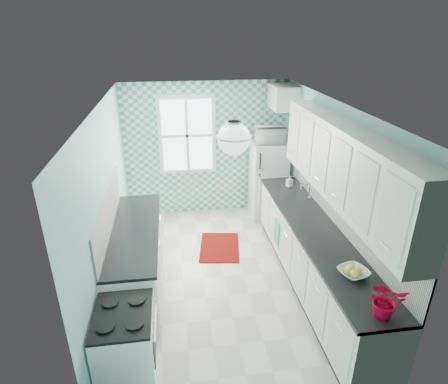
{
  "coord_description": "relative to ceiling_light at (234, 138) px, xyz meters",
  "views": [
    {
      "loc": [
        -0.63,
        -4.47,
        3.39
      ],
      "look_at": [
        0.05,
        0.25,
        1.25
      ],
      "focal_mm": 30.0,
      "sensor_mm": 36.0,
      "label": 1
    }
  ],
  "objects": [
    {
      "name": "floor",
      "position": [
        0.0,
        0.8,
        -2.33
      ],
      "size": [
        3.0,
        4.4,
        0.02
      ],
      "primitive_type": "cube",
      "color": "#EEE1CB",
      "rests_on": "ground"
    },
    {
      "name": "ceiling",
      "position": [
        0.0,
        0.8,
        0.19
      ],
      "size": [
        3.0,
        4.4,
        0.02
      ],
      "primitive_type": "cube",
      "color": "white",
      "rests_on": "wall_back"
    },
    {
      "name": "wall_back",
      "position": [
        0.0,
        3.01,
        -1.07
      ],
      "size": [
        3.0,
        0.02,
        2.5
      ],
      "primitive_type": "cube",
      "color": "#85C3BF",
      "rests_on": "floor"
    },
    {
      "name": "wall_front",
      "position": [
        0.0,
        -1.41,
        -1.07
      ],
      "size": [
        3.0,
        0.02,
        2.5
      ],
      "primitive_type": "cube",
      "color": "#85C3BF",
      "rests_on": "floor"
    },
    {
      "name": "wall_left",
      "position": [
        -1.51,
        0.8,
        -1.07
      ],
      "size": [
        0.02,
        4.4,
        2.5
      ],
      "primitive_type": "cube",
      "color": "#85C3BF",
      "rests_on": "floor"
    },
    {
      "name": "wall_right",
      "position": [
        1.51,
        0.8,
        -1.07
      ],
      "size": [
        0.02,
        4.4,
        2.5
      ],
      "primitive_type": "cube",
      "color": "#85C3BF",
      "rests_on": "floor"
    },
    {
      "name": "accent_wall",
      "position": [
        0.0,
        2.99,
        -1.07
      ],
      "size": [
        3.0,
        0.01,
        2.5
      ],
      "primitive_type": "cube",
      "color": "teal",
      "rests_on": "wall_back"
    },
    {
      "name": "window",
      "position": [
        -0.35,
        2.96,
        -0.77
      ],
      "size": [
        1.04,
        0.05,
        1.44
      ],
      "color": "white",
      "rests_on": "wall_back"
    },
    {
      "name": "backsplash_right",
      "position": [
        1.49,
        0.4,
        -1.13
      ],
      "size": [
        0.02,
        3.6,
        0.51
      ],
      "primitive_type": "cube",
      "color": "white",
      "rests_on": "wall_right"
    },
    {
      "name": "backsplash_left",
      "position": [
        -1.49,
        0.73,
        -1.13
      ],
      "size": [
        0.02,
        2.15,
        0.51
      ],
      "primitive_type": "cube",
      "color": "white",
      "rests_on": "wall_left"
    },
    {
      "name": "upper_cabinets_right",
      "position": [
        1.33,
        0.2,
        -0.42
      ],
      "size": [
        0.33,
        3.2,
        0.9
      ],
      "primitive_type": "cube",
      "color": "silver",
      "rests_on": "wall_right"
    },
    {
      "name": "upper_cabinet_fridge",
      "position": [
        1.3,
        2.63,
        -0.07
      ],
      "size": [
        0.4,
        0.74,
        0.4
      ],
      "primitive_type": "cube",
      "color": "silver",
      "rests_on": "wall_right"
    },
    {
      "name": "ceiling_light",
      "position": [
        0.0,
        0.0,
        0.0
      ],
      "size": [
        0.34,
        0.34,
        0.35
      ],
      "color": "silver",
      "rests_on": "ceiling"
    },
    {
      "name": "base_cabinets_right",
      "position": [
        1.2,
        0.4,
        -1.87
      ],
      "size": [
        0.6,
        3.6,
        0.9
      ],
      "primitive_type": "cube",
      "color": "white",
      "rests_on": "floor"
    },
    {
      "name": "countertop_right",
      "position": [
        1.19,
        0.4,
        -1.4
      ],
      "size": [
        0.63,
        3.6,
        0.04
      ],
      "primitive_type": "cube",
      "color": "black",
      "rests_on": "base_cabinets_right"
    },
    {
      "name": "base_cabinets_left",
      "position": [
        -1.2,
        0.73,
        -1.87
      ],
      "size": [
        0.6,
        2.15,
        0.9
      ],
      "primitive_type": "cube",
      "color": "white",
      "rests_on": "floor"
    },
    {
      "name": "countertop_left",
      "position": [
        -1.19,
        0.73,
        -1.4
      ],
      "size": [
        0.63,
        2.15,
        0.04
      ],
      "primitive_type": "cube",
      "color": "black",
      "rests_on": "base_cabinets_left"
    },
    {
      "name": "fridge",
      "position": [
        1.11,
        2.63,
        -1.6
      ],
      "size": [
        0.63,
        0.63,
        1.45
      ],
      "rotation": [
        0.0,
        0.0,
        -0.02
      ],
      "color": "white",
      "rests_on": "floor"
    },
    {
      "name": "stove",
      "position": [
        -1.2,
        -0.77,
        -1.88
      ],
      "size": [
        0.57,
        0.71,
        0.85
      ],
      "rotation": [
        0.0,
        0.0,
        -0.06
      ],
      "color": "silver",
      "rests_on": "floor"
    },
    {
      "name": "sink",
      "position": [
        1.2,
        1.25,
        -1.39
      ],
      "size": [
        0.52,
        0.43,
        0.53
      ],
      "rotation": [
        0.0,
        0.0,
        0.06
      ],
      "color": "silver",
      "rests_on": "countertop_right"
    },
    {
      "name": "rug",
      "position": [
        0.05,
        1.58,
        -2.32
      ],
      "size": [
        0.77,
        0.99,
        0.01
      ],
      "primitive_type": "cube",
      "rotation": [
        0.0,
        0.0,
        -0.15
      ],
      "color": "maroon",
      "rests_on": "floor"
    },
    {
      "name": "dish_towel",
      "position": [
        0.89,
        1.17,
        -1.84
      ],
      "size": [
        0.02,
        0.25,
        0.37
      ],
      "primitive_type": "cube",
      "rotation": [
        0.0,
        0.0,
        0.01
      ],
      "color": "#68BFB6",
      "rests_on": "base_cabinets_right"
    },
    {
      "name": "fruit_bowl",
      "position": [
        1.2,
        -0.62,
        -1.35
      ],
      "size": [
        0.38,
        0.38,
        0.08
      ],
      "primitive_type": "imported",
      "rotation": [
        0.0,
        0.0,
        0.32
      ],
      "color": "white",
      "rests_on": "countertop_right"
    },
    {
      "name": "potted_plant",
      "position": [
        1.2,
        -1.23,
        -1.21
      ],
      "size": [
        0.35,
        0.31,
        0.35
      ],
      "primitive_type": "imported",
      "rotation": [
        0.0,
        0.0,
        -0.13
      ],
      "color": "#C32240",
      "rests_on": "countertop_right"
    },
    {
      "name": "soap_bottle",
      "position": [
        1.25,
        1.81,
        -1.29
      ],
      "size": [
        0.11,
        0.11,
        0.18
      ],
      "primitive_type": "imported",
      "rotation": [
        0.0,
        0.0,
        0.38
      ],
      "color": "#ABBAC3",
      "rests_on": "countertop_right"
    },
    {
      "name": "microwave",
      "position": [
        1.11,
        2.63,
        -0.73
      ],
      "size": [
        0.55,
        0.39,
        0.29
      ],
      "primitive_type": "imported",
      "rotation": [
        0.0,
        0.0,
        3.08
      ],
      "color": "white",
      "rests_on": "fridge"
    }
  ]
}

